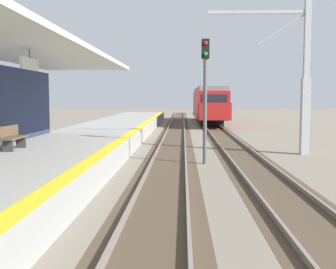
{
  "coord_description": "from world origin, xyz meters",
  "views": [
    {
      "loc": [
        2.49,
        0.23,
        2.79
      ],
      "look_at": [
        2.21,
        8.14,
        2.1
      ],
      "focal_mm": 45.39,
      "sensor_mm": 36.0,
      "label": 1
    }
  ],
  "objects_px": {
    "approaching_train": "(209,103)",
    "catenary_pylon_far_side": "(300,81)",
    "platform_bench": "(12,137)",
    "rail_signal_post": "(205,88)"
  },
  "relations": [
    {
      "from": "approaching_train",
      "to": "catenary_pylon_far_side",
      "type": "xyz_separation_m",
      "value": [
        2.87,
        -25.88,
        1.43
      ]
    },
    {
      "from": "catenary_pylon_far_side",
      "to": "platform_bench",
      "type": "bearing_deg",
      "value": -153.64
    },
    {
      "from": "approaching_train",
      "to": "platform_bench",
      "type": "relative_size",
      "value": 12.25
    },
    {
      "from": "rail_signal_post",
      "to": "catenary_pylon_far_side",
      "type": "bearing_deg",
      "value": 33.93
    },
    {
      "from": "approaching_train",
      "to": "platform_bench",
      "type": "distance_m",
      "value": 33.02
    },
    {
      "from": "approaching_train",
      "to": "rail_signal_post",
      "type": "height_order",
      "value": "rail_signal_post"
    },
    {
      "from": "rail_signal_post",
      "to": "catenary_pylon_far_side",
      "type": "xyz_separation_m",
      "value": [
        4.76,
        3.2,
        0.41
      ]
    },
    {
      "from": "approaching_train",
      "to": "platform_bench",
      "type": "height_order",
      "value": "approaching_train"
    },
    {
      "from": "approaching_train",
      "to": "rail_signal_post",
      "type": "distance_m",
      "value": 29.16
    },
    {
      "from": "approaching_train",
      "to": "catenary_pylon_far_side",
      "type": "relative_size",
      "value": 2.61
    }
  ]
}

